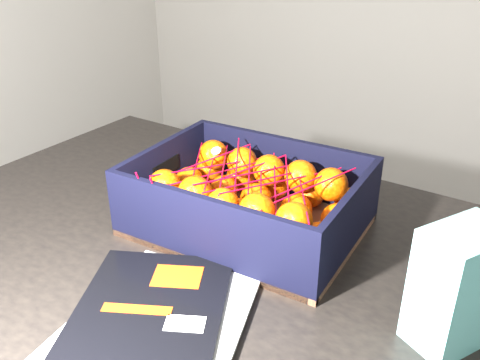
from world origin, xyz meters
The scene contains 6 objects.
table centered at (-0.15, -0.11, 0.65)m, with size 1.25×0.87×0.75m.
magazine_stack centered at (-0.10, -0.33, 0.76)m, with size 0.32×0.34×0.02m.
produce_crate centered at (-0.12, -0.04, 0.79)m, with size 0.40×0.30×0.13m.
clementine_heap centered at (-0.11, -0.03, 0.81)m, with size 0.38×0.28×0.11m.
mesh_net centered at (-0.12, -0.05, 0.85)m, with size 0.33×0.26×0.09m.
retail_carton centered at (0.26, -0.15, 0.84)m, with size 0.08×0.11×0.17m, color silver.
Camera 1 is at (0.29, -0.76, 1.26)m, focal length 38.93 mm.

